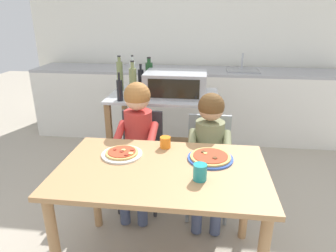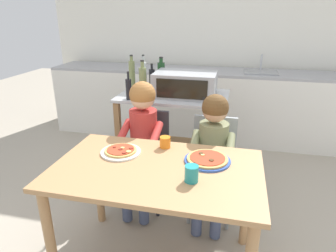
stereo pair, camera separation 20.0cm
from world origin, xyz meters
name	(u,v)px [view 1 (the left image)]	position (x,y,z in m)	size (l,w,h in m)	color
ground_plane	(177,181)	(0.00, 1.06, 0.00)	(10.55, 10.55, 0.00)	#A89E8C
back_wall_tiled	(190,30)	(0.00, 2.70, 1.35)	(4.42, 0.14, 2.70)	white
kitchen_counter	(186,103)	(0.00, 2.29, 0.45)	(3.98, 0.60, 1.10)	silver
kitchen_island_cart	(164,123)	(-0.14, 1.15, 0.58)	(1.01, 0.63, 0.87)	#B7BABF
toaster_oven	(176,84)	(-0.03, 1.12, 0.98)	(0.55, 0.38, 0.22)	#999BA0
bottle_brown_beer	(120,90)	(-0.49, 0.90, 0.96)	(0.05, 0.05, 0.25)	black
bottle_clear_vinegar	(141,80)	(-0.38, 1.23, 0.98)	(0.06, 0.06, 0.27)	black
bottle_squat_spirits	(133,78)	(-0.43, 1.14, 1.02)	(0.06, 0.06, 0.36)	#ADB7B2
bottle_tall_green_wine	(120,75)	(-0.59, 1.25, 1.01)	(0.06, 0.06, 0.34)	olive
bottle_dark_olive_oil	(149,75)	(-0.32, 1.37, 1.00)	(0.07, 0.07, 0.31)	#1E4723
bottle_slim_sauce	(133,82)	(-0.41, 1.04, 1.00)	(0.07, 0.07, 0.33)	olive
dining_table	(162,184)	(0.00, 0.00, 0.62)	(1.24, 0.76, 0.73)	#AD7F51
dining_chair_left	(141,153)	(-0.28, 0.68, 0.48)	(0.36, 0.36, 0.81)	#333338
dining_chair_right	(208,158)	(0.29, 0.65, 0.48)	(0.36, 0.36, 0.81)	gray
child_in_red_shirt	(137,133)	(-0.28, 0.57, 0.71)	(0.32, 0.42, 1.08)	#424C6B
child_in_olive_shirt	(209,143)	(0.29, 0.53, 0.67)	(0.32, 0.42, 1.02)	#424C6B
pizza_plate_white	(122,153)	(-0.28, 0.13, 0.74)	(0.26, 0.26, 0.03)	white
pizza_plate_blue_rimmed	(210,157)	(0.29, 0.14, 0.74)	(0.29, 0.29, 0.03)	#3356B7
drinking_cup_orange	(165,142)	(-0.02, 0.28, 0.77)	(0.07, 0.07, 0.08)	orange
drinking_cup_teal	(200,172)	(0.23, -0.11, 0.78)	(0.08, 0.08, 0.09)	teal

